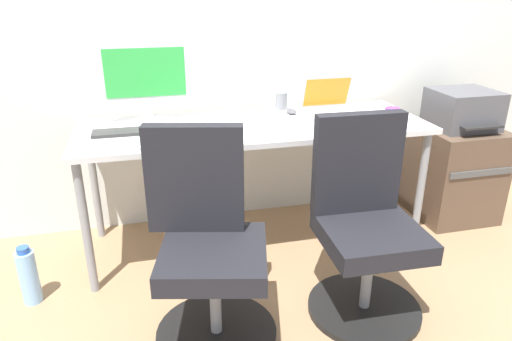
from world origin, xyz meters
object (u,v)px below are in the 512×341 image
(office_chair_left, at_px, (208,248))
(open_laptop, at_px, (331,106))
(side_cabinet, at_px, (452,171))
(printer, at_px, (463,109))
(coffee_mug, at_px, (392,116))
(water_bottle_on_floor, at_px, (29,276))
(desktop_monitor, at_px, (145,77))
(office_chair_right, at_px, (365,228))

(office_chair_left, height_order, open_laptop, open_laptop)
(side_cabinet, bearing_deg, printer, -90.00)
(printer, distance_m, coffee_mug, 0.68)
(water_bottle_on_floor, height_order, desktop_monitor, desktop_monitor)
(office_chair_left, bearing_deg, open_laptop, 42.33)
(open_laptop, height_order, coffee_mug, open_laptop)
(side_cabinet, height_order, printer, printer)
(printer, relative_size, open_laptop, 1.29)
(office_chair_right, distance_m, open_laptop, 0.88)
(office_chair_right, distance_m, water_bottle_on_floor, 1.64)
(side_cabinet, bearing_deg, coffee_mug, -159.97)
(printer, xyz_separation_m, water_bottle_on_floor, (-2.59, -0.36, -0.59))
(office_chair_right, xyz_separation_m, printer, (1.02, 0.76, 0.31))
(office_chair_left, height_order, printer, office_chair_left)
(printer, bearing_deg, water_bottle_on_floor, -172.15)
(water_bottle_on_floor, xyz_separation_m, coffee_mug, (1.95, 0.13, 0.65))
(open_laptop, bearing_deg, desktop_monitor, 173.61)
(desktop_monitor, height_order, coffee_mug, desktop_monitor)
(office_chair_left, relative_size, side_cabinet, 1.53)
(office_chair_right, distance_m, coffee_mug, 0.75)
(printer, distance_m, desktop_monitor, 1.97)
(printer, bearing_deg, desktop_monitor, 175.63)
(printer, bearing_deg, coffee_mug, -160.05)
(side_cabinet, xyz_separation_m, open_laptop, (-0.89, 0.03, 0.49))
(office_chair_left, xyz_separation_m, printer, (1.75, 0.76, 0.31))
(side_cabinet, distance_m, water_bottle_on_floor, 2.62)
(office_chair_right, height_order, water_bottle_on_floor, office_chair_right)
(coffee_mug, bearing_deg, open_laptop, 134.05)
(desktop_monitor, bearing_deg, side_cabinet, -4.34)
(office_chair_right, height_order, printer, office_chair_right)
(side_cabinet, distance_m, coffee_mug, 0.83)
(water_bottle_on_floor, distance_m, coffee_mug, 2.06)
(water_bottle_on_floor, relative_size, desktop_monitor, 0.65)
(side_cabinet, bearing_deg, water_bottle_on_floor, -172.13)
(water_bottle_on_floor, bearing_deg, coffee_mug, 3.70)
(side_cabinet, xyz_separation_m, water_bottle_on_floor, (-2.59, -0.36, -0.16))
(desktop_monitor, xyz_separation_m, coffee_mug, (1.31, -0.38, -0.20))
(side_cabinet, relative_size, desktop_monitor, 1.28)
(office_chair_left, distance_m, water_bottle_on_floor, 0.97)
(office_chair_left, bearing_deg, desktop_monitor, 101.78)
(office_chair_left, relative_size, coffee_mug, 10.22)
(office_chair_left, bearing_deg, coffee_mug, 25.31)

